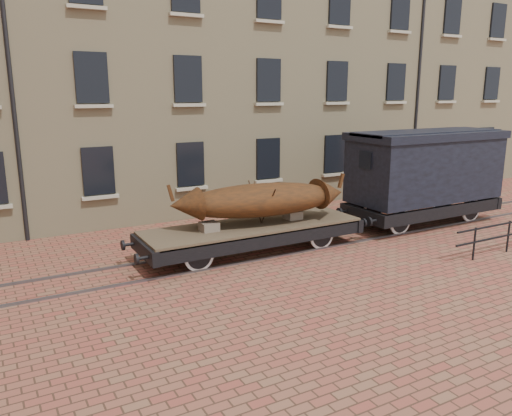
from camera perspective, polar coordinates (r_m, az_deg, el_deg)
ground at (r=16.96m, az=6.97°, el=-3.85°), size 90.00×90.00×0.00m
warehouse_cream at (r=26.39m, az=-0.44°, el=17.59°), size 40.00×10.19×14.00m
rail_track at (r=16.96m, az=6.97°, el=-3.75°), size 30.00×1.52×0.06m
flatcar_wagon at (r=15.48m, az=-0.36°, el=-2.56°), size 7.80×2.12×1.18m
iron_boat at (r=15.40m, az=0.63°, el=0.96°), size 5.81×2.24×1.43m
goods_van at (r=19.76m, az=18.83°, el=4.54°), size 6.84×2.49×3.54m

